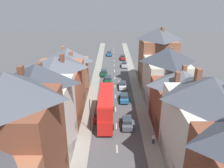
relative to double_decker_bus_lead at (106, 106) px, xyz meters
name	(u,v)px	position (x,y,z in m)	size (l,w,h in m)	color
pavement_left	(95,83)	(-3.29, 18.10, -2.75)	(2.20, 104.00, 0.14)	gray
pavement_right	(135,83)	(6.91, 18.10, -2.75)	(2.20, 104.00, 0.14)	gray
centre_line_dashes	(115,86)	(1.81, 16.10, -2.81)	(0.14, 97.80, 0.01)	silver
terrace_row_left	(40,115)	(-8.38, -8.82, 3.34)	(8.00, 47.13, 14.76)	#A36042
terrace_row_right	(185,101)	(12.00, -4.81, 3.41)	(8.00, 53.29, 14.27)	#A36042
double_decker_bus_lead	(106,106)	(0.00, 0.00, 0.00)	(2.74, 10.80, 5.30)	red
car_near_blue	(123,85)	(3.61, 15.04, -1.97)	(1.90, 4.43, 1.67)	silver
car_near_silver	(104,73)	(-1.29, 24.42, -2.02)	(1.90, 4.31, 1.58)	#144728
car_parked_left_a	(99,114)	(-1.29, 0.66, -1.98)	(1.90, 4.19, 1.66)	maroon
car_parked_right_a	(127,122)	(3.61, -1.99, -1.98)	(1.90, 4.18, 1.67)	#4C515B
car_mid_black	(124,97)	(3.61, 7.91, -1.97)	(1.90, 4.29, 1.68)	#236093
car_parked_left_b	(124,64)	(4.91, 32.33, -1.96)	(1.90, 3.88, 1.71)	#B7BABF
car_mid_white	(109,53)	(0.01, 47.07, -1.99)	(1.90, 4.48, 1.64)	#236093
car_far_grey	(123,57)	(4.91, 41.31, -1.99)	(1.90, 4.36, 1.63)	maroon
car_parked_right_b	(108,79)	(0.01, 18.92, -2.01)	(1.90, 4.28, 1.61)	#144728
pedestrian_mid_left	(154,138)	(7.26, -6.83, -1.78)	(0.36, 0.22, 1.61)	#23232D
street_lamp	(90,113)	(-2.44, -3.21, 0.43)	(0.20, 1.12, 5.50)	black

